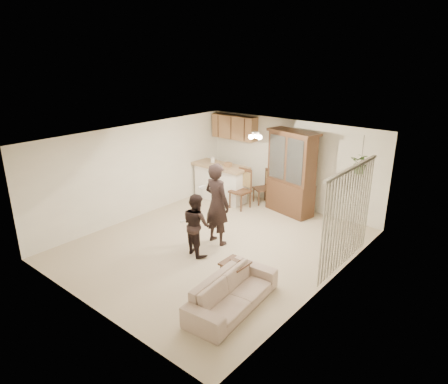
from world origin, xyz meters
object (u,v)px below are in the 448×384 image
Objects in this scene: adult at (217,207)px; side_table at (235,274)px; sofa at (233,289)px; china_hutch at (291,173)px; chair_hutch_right at (282,200)px; chair_bar at (240,197)px; chair_hutch_left at (262,194)px; child at (196,225)px.

side_table is at bearing 145.90° from adult.
china_hutch is (-1.52, 4.44, 0.77)m from sofa.
china_hutch is at bearing 126.00° from chair_hutch_right.
side_table is at bearing -51.78° from chair_bar.
chair_hutch_left is at bearing -29.04° from chair_hutch_right.
adult is at bearing -85.13° from china_hutch.
adult reaches higher than chair_hutch_right.
chair_bar is at bearing -61.10° from adult.
chair_hutch_right is (0.00, 3.53, -0.42)m from child.
china_hutch is 1.62m from chair_bar.
chair_hutch_right is (-1.85, 4.57, -0.11)m from sofa.
china_hutch reaches higher than sofa.
chair_bar is at bearing -56.70° from child.
child is 1.20× the size of chair_bar.
chair_bar is at bearing -79.51° from chair_hutch_left.
chair_bar is 1.11× the size of chair_hutch_left.
sofa is 4.76m from china_hutch.
chair_bar is at bearing 30.42° from sofa.
adult reaches higher than sofa.
side_table is (1.47, -0.50, -0.41)m from child.
chair_bar is (-2.40, 3.28, 0.05)m from side_table.
chair_bar reaches higher than chair_hutch_left.
chair_bar is (-1.26, -0.62, -0.82)m from china_hutch.
chair_hutch_left reaches higher than side_table.
chair_bar is at bearing -141.88° from china_hutch.
child reaches higher than sofa.
sofa is 1.66× the size of chair_bar.
chair_hutch_right is at bearing -85.22° from adult.
adult is 2.01m from side_table.
chair_bar reaches higher than chair_hutch_right.
sofa is 3.29× the size of side_table.
adult is 1.33× the size of child.
child is 3.55m from chair_hutch_right.
china_hutch is at bearing 106.38° from side_table.
adult is 0.78× the size of china_hutch.
china_hutch reaches higher than side_table.
adult is 2.35m from chair_bar.
adult is 1.97× the size of chair_hutch_right.
sofa is 2.60m from adult.
china_hutch reaches higher than child.
chair_hutch_left is (-2.14, 4.00, 0.02)m from side_table.
adult is 2.90m from chair_hutch_right.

